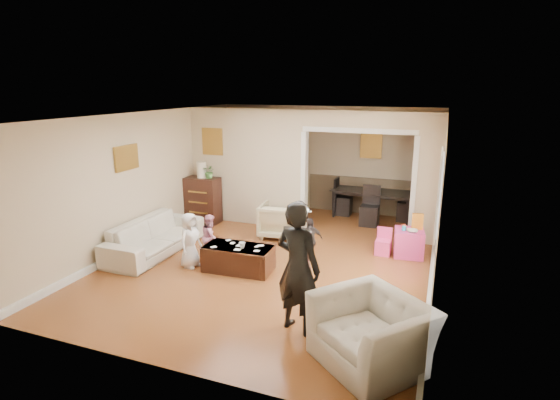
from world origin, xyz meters
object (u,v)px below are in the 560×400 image
at_px(coffee_table, 238,258).
at_px(child_kneel_a, 190,240).
at_px(table_lamp, 202,170).
at_px(dining_table, 374,204).
at_px(armchair_front, 371,333).
at_px(armchair_back, 279,220).
at_px(child_toddler, 310,241).
at_px(play_table, 409,243).
at_px(cyan_cup, 404,228).
at_px(coffee_cup, 242,245).
at_px(adult_person, 298,267).
at_px(child_kneel_b, 211,237).
at_px(sofa, 155,236).
at_px(dresser, 203,200).

xyz_separation_m(coffee_table, child_kneel_a, (-0.85, -0.15, 0.27)).
height_order(table_lamp, dining_table, table_lamp).
bearing_deg(armchair_front, armchair_back, 163.85).
xyz_separation_m(armchair_back, child_toddler, (1.02, -1.13, 0.06)).
bearing_deg(coffee_table, table_lamp, 131.77).
bearing_deg(play_table, cyan_cup, -153.43).
xyz_separation_m(coffee_cup, dining_table, (1.58, 4.00, -0.15)).
relative_size(coffee_cup, dining_table, 0.06).
bearing_deg(armchair_back, dining_table, -135.28).
height_order(adult_person, child_kneel_a, adult_person).
height_order(armchair_back, table_lamp, table_lamp).
distance_m(coffee_table, child_kneel_b, 0.79).
height_order(coffee_cup, child_kneel_b, child_kneel_b).
distance_m(armchair_front, coffee_cup, 3.02).
xyz_separation_m(coffee_table, play_table, (2.67, 1.72, 0.03)).
bearing_deg(adult_person, sofa, -8.54).
bearing_deg(armchair_front, child_kneel_a, -166.46).
relative_size(cyan_cup, dining_table, 0.04).
xyz_separation_m(armchair_back, dresser, (-1.99, 0.31, 0.17)).
distance_m(play_table, adult_person, 3.41).
bearing_deg(dresser, dining_table, 25.77).
bearing_deg(coffee_cup, coffee_table, 153.43).
distance_m(cyan_cup, child_kneel_a, 3.88).
xyz_separation_m(armchair_back, child_kneel_a, (-0.88, -2.03, 0.13)).
distance_m(cyan_cup, child_toddler, 1.78).
distance_m(table_lamp, dining_table, 4.14).
bearing_deg(child_kneel_b, armchair_back, -48.46).
xyz_separation_m(armchair_front, coffee_table, (-2.54, 1.82, -0.17)).
bearing_deg(dining_table, armchair_back, -122.73).
bearing_deg(sofa, dresser, 3.26).
distance_m(sofa, dining_table, 5.14).
relative_size(dresser, child_kneel_b, 1.26).
bearing_deg(table_lamp, play_table, -5.83).
xyz_separation_m(adult_person, child_kneel_a, (-2.39, 1.28, -0.38)).
bearing_deg(coffee_cup, armchair_back, 91.98).
bearing_deg(child_toddler, sofa, -33.03).
relative_size(child_kneel_b, child_toddler, 1.00).
distance_m(coffee_table, adult_person, 2.20).
bearing_deg(play_table, child_toddler, -149.06).
distance_m(cyan_cup, dining_table, 2.46).
distance_m(dining_table, child_toddler, 3.26).
bearing_deg(dresser, cyan_cup, -6.58).
xyz_separation_m(adult_person, child_kneel_b, (-2.24, 1.73, -0.45)).
bearing_deg(coffee_table, child_kneel_b, 156.80).
distance_m(cyan_cup, child_kneel_b, 3.55).
height_order(armchair_back, coffee_cup, armchair_back).
height_order(coffee_cup, child_kneel_a, child_kneel_a).
bearing_deg(child_kneel_a, sofa, 76.69).
relative_size(sofa, child_toddler, 2.61).
xyz_separation_m(sofa, play_table, (4.52, 1.51, -0.07)).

